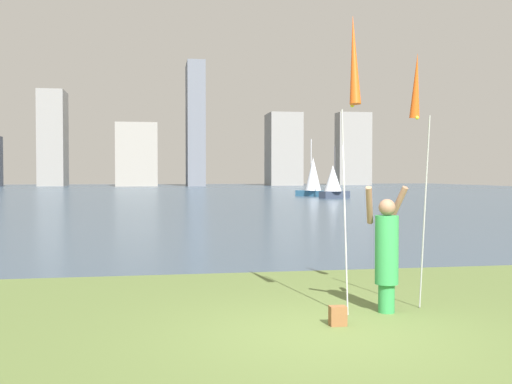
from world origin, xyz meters
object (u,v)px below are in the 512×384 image
(sailboat_2, at_px, (313,177))
(sailboat_5, at_px, (333,182))
(kite_flag_right, at_px, (416,94))
(bag, at_px, (338,316))
(kite_flag_left, at_px, (354,67))
(person, at_px, (386,250))

(sailboat_2, relative_size, sailboat_5, 1.19)
(kite_flag_right, distance_m, bag, 3.71)
(kite_flag_left, distance_m, kite_flag_right, 1.46)
(bag, bearing_deg, sailboat_5, 73.09)
(bag, bearing_deg, kite_flag_left, 45.48)
(person, distance_m, bag, 1.39)
(person, relative_size, sailboat_5, 0.42)
(kite_flag_left, xyz_separation_m, sailboat_2, (11.80, 46.14, -1.75))
(kite_flag_left, height_order, bag, kite_flag_left)
(person, height_order, bag, person)
(bag, xyz_separation_m, sailboat_5, (12.71, 41.79, 1.28))
(kite_flag_right, relative_size, sailboat_2, 0.73)
(kite_flag_right, distance_m, sailboat_2, 46.68)
(kite_flag_left, bearing_deg, sailboat_2, 75.65)
(person, distance_m, kite_flag_left, 2.74)
(sailboat_2, bearing_deg, kite_flag_right, -103.05)
(person, bearing_deg, bag, -139.89)
(person, bearing_deg, kite_flag_right, 37.78)
(kite_flag_left, distance_m, sailboat_5, 43.34)
(kite_flag_left, bearing_deg, sailboat_5, 73.37)
(person, height_order, sailboat_5, sailboat_5)
(person, distance_m, kite_flag_right, 2.51)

